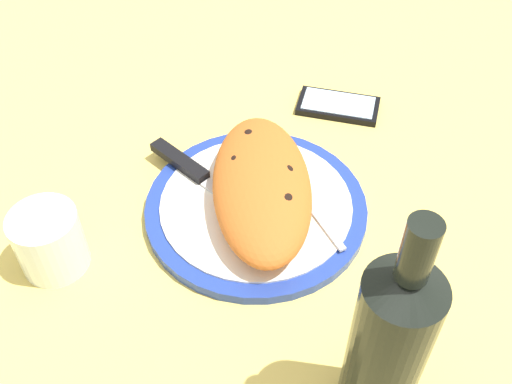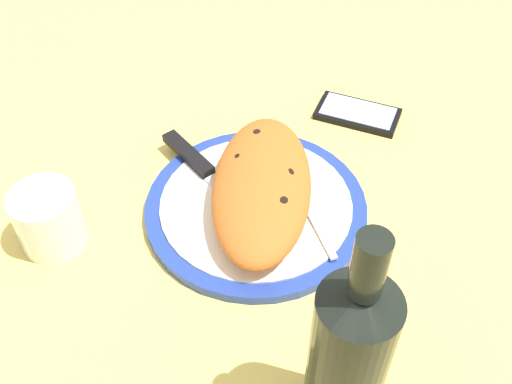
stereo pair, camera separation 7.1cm
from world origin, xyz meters
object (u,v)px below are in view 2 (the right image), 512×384
object	(u,v)px
plate	(256,207)
knife	(200,165)
water_glass	(49,221)
calzone	(261,184)
wine_bottle	(348,360)
smartphone	(358,114)
fork	(305,204)

from	to	relation	value
plate	knife	world-z (taller)	knife
water_glass	calzone	bearing A→B (deg)	-87.14
knife	wine_bottle	xyz separation A→B (cm)	(-35.58, -10.02, 9.32)
knife	smartphone	size ratio (longest dim) A/B	1.47
water_glass	knife	bearing A→B (deg)	-66.18
plate	smartphone	bearing A→B (deg)	-47.51
knife	water_glass	world-z (taller)	water_glass
smartphone	water_glass	size ratio (longest dim) A/B	1.72
calzone	knife	size ratio (longest dim) A/B	1.38
calzone	plate	bearing A→B (deg)	122.18
plate	calzone	bearing A→B (deg)	-57.82
calzone	fork	bearing A→B (deg)	-109.67
knife	wine_bottle	world-z (taller)	wine_bottle
plate	smartphone	distance (cm)	24.82
smartphone	water_glass	distance (cm)	47.19
calzone	wine_bottle	size ratio (longest dim) A/B	1.00
plate	knife	bearing A→B (deg)	40.86
plate	water_glass	xyz separation A→B (cm)	(-0.84, 25.38, 2.76)
calzone	wine_bottle	xyz separation A→B (cm)	(-28.55, -2.78, 6.96)
water_glass	wine_bottle	size ratio (longest dim) A/B	0.29
plate	fork	xyz separation A→B (cm)	(-1.46, -6.15, 1.10)
plate	fork	size ratio (longest dim) A/B	1.87
knife	smartphone	bearing A→B (deg)	-69.53
knife	smartphone	distance (cm)	26.51
plate	wine_bottle	distance (cm)	30.26
fork	smartphone	size ratio (longest dim) A/B	1.11
knife	water_glass	xyz separation A→B (cm)	(-8.34, 18.89, 1.37)
smartphone	water_glass	bearing A→B (deg)	111.94
knife	water_glass	distance (cm)	20.70
calzone	knife	xyz separation A→B (cm)	(7.03, 7.24, -2.36)
smartphone	calzone	bearing A→B (deg)	132.87
calzone	smartphone	bearing A→B (deg)	-47.13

